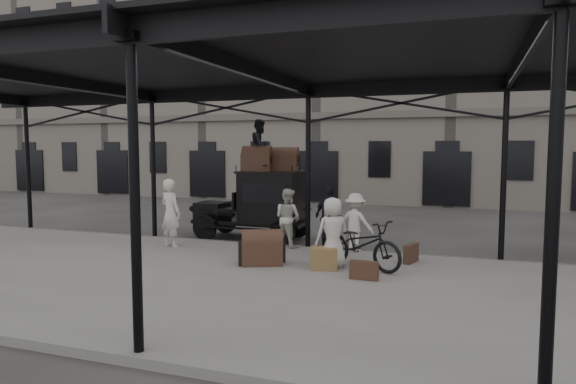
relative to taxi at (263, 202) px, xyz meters
name	(u,v)px	position (x,y,z in m)	size (l,w,h in m)	color
ground	(283,268)	(1.89, -3.32, -1.20)	(120.00, 120.00, 0.00)	#383533
platform	(250,285)	(1.89, -5.32, -1.13)	(28.00, 8.00, 0.15)	slate
canopy	(254,65)	(1.89, -5.04, 3.39)	(22.50, 9.00, 4.74)	black
building_frontage	(393,74)	(1.89, 14.68, 5.80)	(64.00, 8.00, 14.00)	slate
taxi	(263,202)	(0.00, 0.00, 0.00)	(3.65, 1.55, 2.18)	black
porter_left	(171,213)	(-1.68, -2.64, -0.10)	(0.69, 0.46, 1.90)	beige
porter_midleft	(288,218)	(1.37, -1.53, -0.24)	(0.79, 0.62, 1.63)	beige
porter_centre	(333,233)	(3.17, -3.51, -0.24)	(0.80, 0.52, 1.63)	beige
porter_official	(329,217)	(2.55, -1.52, -0.18)	(1.03, 0.43, 1.75)	black
porter_right	(355,222)	(3.27, -1.52, -0.28)	(1.00, 0.58, 1.55)	silver
bicycle	(361,244)	(3.80, -3.38, -0.49)	(0.75, 2.15, 1.13)	black
porter_roof	(260,145)	(-0.03, -0.10, 1.77)	(0.77, 0.60, 1.59)	black
steamer_trunk_roof_near	(257,161)	(-0.08, -0.25, 1.30)	(0.88, 0.54, 0.65)	#4D3024
steamer_trunk_roof_far	(285,161)	(0.67, 0.20, 1.28)	(0.83, 0.51, 0.61)	#4D3024
steamer_trunk_platform	(262,250)	(1.53, -3.77, -0.70)	(0.95, 0.58, 0.70)	#4D3024
wicker_hamper	(324,258)	(3.03, -3.74, -0.80)	(0.60, 0.45, 0.50)	olive
suitcase_upright	(411,253)	(4.83, -2.41, -0.83)	(0.15, 0.60, 0.45)	#4D3024
suitcase_flat	(364,270)	(4.07, -4.37, -0.85)	(0.60, 0.15, 0.40)	#4D3024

